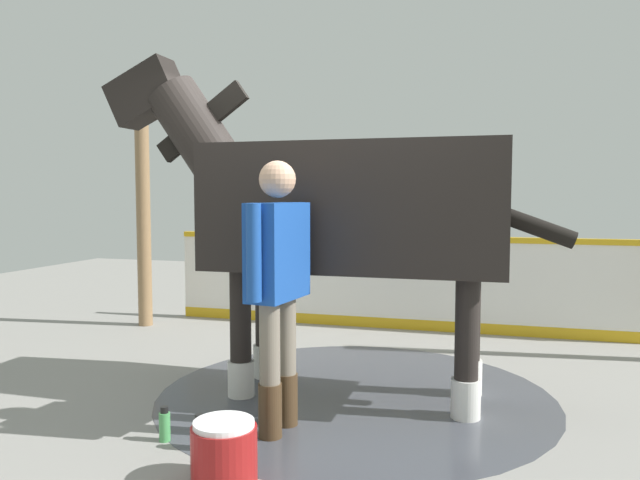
% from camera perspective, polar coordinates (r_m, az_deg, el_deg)
% --- Properties ---
extents(ground_plane, '(16.00, 16.00, 0.02)m').
position_cam_1_polar(ground_plane, '(4.78, 0.94, -14.40)').
color(ground_plane, gray).
extents(wet_patch, '(2.98, 2.98, 0.00)m').
position_cam_1_polar(wet_patch, '(4.76, 3.32, -14.31)').
color(wet_patch, '#42444C').
rests_on(wet_patch, ground).
extents(barrier_wall, '(0.13, 5.41, 1.06)m').
position_cam_1_polar(barrier_wall, '(6.95, 7.66, -4.29)').
color(barrier_wall, white).
rests_on(barrier_wall, ground).
extents(roof_post_near, '(0.16, 0.16, 2.82)m').
position_cam_1_polar(roof_post_near, '(7.29, -16.25, 3.22)').
color(roof_post_near, olive).
rests_on(roof_post_near, ground).
extents(horse, '(0.94, 3.60, 2.62)m').
position_cam_1_polar(horse, '(4.55, 1.75, 3.06)').
color(horse, black).
rests_on(horse, ground).
extents(handler, '(0.69, 0.28, 1.73)m').
position_cam_1_polar(handler, '(3.86, -3.98, -3.37)').
color(handler, '#47331E').
rests_on(handler, ground).
extents(wash_bucket, '(0.35, 0.35, 0.33)m').
position_cam_1_polar(wash_bucket, '(3.43, -8.99, -19.08)').
color(wash_bucket, maroon).
rests_on(wash_bucket, ground).
extents(bottle_shampoo, '(0.08, 0.08, 0.21)m').
position_cam_1_polar(bottle_shampoo, '(3.87, -11.22, -17.35)').
color(bottle_shampoo, white).
rests_on(bottle_shampoo, ground).
extents(bottle_spray, '(0.07, 0.07, 0.22)m').
position_cam_1_polar(bottle_spray, '(4.03, -14.37, -16.48)').
color(bottle_spray, '#4CA559').
rests_on(bottle_spray, ground).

